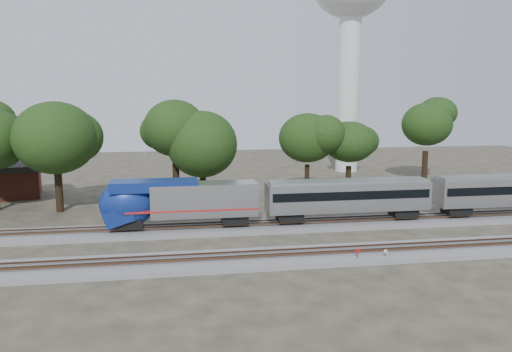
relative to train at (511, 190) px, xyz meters
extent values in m
plane|color=#383328|center=(-28.78, -6.00, -3.16)|extent=(160.00, 160.00, 0.00)
cube|color=slate|center=(-28.78, 0.00, -2.96)|extent=(160.00, 5.00, 0.40)
cube|color=brown|center=(-28.78, -0.72, -2.51)|extent=(160.00, 0.08, 0.15)
cube|color=brown|center=(-28.78, 0.72, -2.51)|extent=(160.00, 0.08, 0.15)
cube|color=slate|center=(-28.78, -10.00, -2.96)|extent=(160.00, 5.00, 0.40)
cube|color=brown|center=(-28.78, -10.72, -2.51)|extent=(160.00, 0.08, 0.15)
cube|color=brown|center=(-28.78, -9.28, -2.51)|extent=(160.00, 0.08, 0.15)
cube|color=#B0B3B8|center=(-33.44, 0.00, 0.07)|extent=(10.40, 2.94, 3.24)
ellipsoid|color=navy|center=(-40.89, 0.00, -0.18)|extent=(5.30, 3.06, 4.51)
cube|color=navy|center=(-38.24, 0.00, 1.59)|extent=(8.34, 2.89, 0.98)
cube|color=black|center=(-40.40, 0.00, 0.81)|extent=(0.44, 2.26, 1.28)
cube|color=#AB1C1A|center=(-34.61, 0.00, -0.76)|extent=(12.76, 2.98, 0.18)
cube|color=black|center=(-40.75, 0.00, -1.99)|extent=(2.55, 2.16, 0.88)
cube|color=black|center=(-30.44, 0.00, -1.99)|extent=(2.55, 2.16, 0.88)
cube|color=#B0B3B8|center=(-18.60, 0.00, -0.08)|extent=(17.08, 2.94, 2.94)
cube|color=black|center=(-18.60, 0.00, 0.22)|extent=(16.49, 2.99, 0.88)
cube|color=gray|center=(-18.60, 0.00, 1.44)|extent=(16.68, 2.36, 0.34)
cube|color=black|center=(-24.79, 0.00, -1.99)|extent=(2.55, 2.16, 0.88)
cube|color=black|center=(-12.42, 0.00, -1.99)|extent=(2.55, 2.16, 0.88)
cube|color=#B0B3B8|center=(-0.14, 0.00, -0.08)|extent=(17.08, 2.94, 2.94)
cube|color=black|center=(-0.14, 0.00, 0.22)|extent=(16.49, 2.99, 0.88)
cube|color=gray|center=(-0.14, 0.00, 1.44)|extent=(16.68, 2.36, 0.34)
cube|color=black|center=(-6.32, 0.00, -1.99)|extent=(2.55, 2.16, 0.88)
cylinder|color=#512D19|center=(-21.81, -11.54, -2.65)|extent=(0.07, 0.07, 1.03)
cylinder|color=#BA0E0D|center=(-21.81, -11.54, -2.19)|extent=(0.37, 0.09, 0.37)
cylinder|color=#512D19|center=(-19.44, -11.56, -2.73)|extent=(0.06, 0.06, 0.86)
cylinder|color=silver|center=(-19.44, -11.56, -2.35)|extent=(0.30, 0.12, 0.31)
cube|color=#512D19|center=(-23.52, -11.46, -3.01)|extent=(0.58, 0.47, 0.30)
cylinder|color=silver|center=(-6.08, 36.13, 10.33)|extent=(3.85, 3.85, 26.98)
cone|color=silver|center=(-6.08, 36.13, -1.24)|extent=(6.17, 6.17, 3.85)
cube|color=brown|center=(-58.63, 20.81, -1.39)|extent=(9.93, 7.87, 3.54)
cube|color=black|center=(-58.63, 20.81, 0.78)|extent=(10.17, 8.11, 0.80)
cylinder|color=black|center=(-49.56, 11.06, -0.85)|extent=(0.70, 0.70, 4.63)
ellipsoid|color=#1A3411|center=(-49.56, 11.06, 5.44)|extent=(8.74, 8.74, 7.43)
cylinder|color=black|center=(-36.16, 13.59, -0.63)|extent=(0.70, 0.70, 5.06)
ellipsoid|color=#1A3411|center=(-36.16, 13.59, 6.24)|extent=(9.55, 9.55, 8.12)
cylinder|color=black|center=(-32.91, 12.28, -1.14)|extent=(0.70, 0.70, 4.04)
ellipsoid|color=#1A3411|center=(-32.91, 12.28, 4.34)|extent=(7.62, 7.62, 6.48)
cylinder|color=black|center=(-18.75, 15.80, -1.07)|extent=(0.70, 0.70, 4.19)
ellipsoid|color=#1A3411|center=(-18.75, 15.80, 4.62)|extent=(7.91, 7.91, 6.72)
cylinder|color=black|center=(-12.99, 15.67, -1.23)|extent=(0.70, 0.70, 3.87)
ellipsoid|color=#1A3411|center=(-12.99, 15.67, 4.03)|extent=(7.30, 7.30, 6.21)
cylinder|color=black|center=(1.92, 22.87, -0.74)|extent=(0.70, 0.70, 4.85)
ellipsoid|color=#1A3411|center=(1.92, 22.87, 5.85)|extent=(9.15, 9.15, 7.78)
camera|label=1|loc=(-36.08, -48.42, 10.19)|focal=35.00mm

